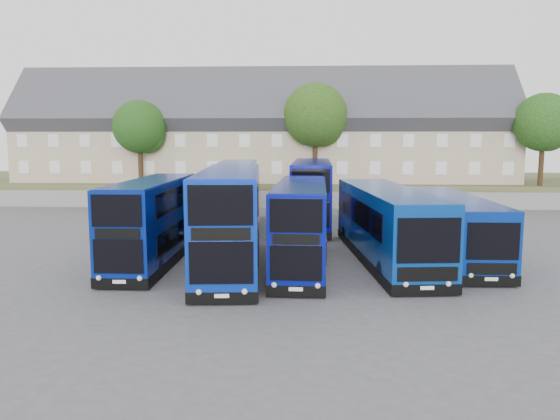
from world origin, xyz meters
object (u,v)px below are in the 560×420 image
at_px(dd_front_mid, 230,221).
at_px(tree_west, 141,129).
at_px(dd_front_left, 153,223).
at_px(tree_mid, 317,118).
at_px(tree_east, 545,125).
at_px(coach_east_a, 386,225).

bearing_deg(dd_front_mid, tree_west, 110.78).
xyz_separation_m(dd_front_left, tree_mid, (8.60, 23.49, 6.04)).
height_order(tree_west, tree_east, tree_east).
distance_m(dd_front_mid, tree_east, 34.75).
distance_m(tree_west, tree_east, 36.00).
bearing_deg(coach_east_a, dd_front_mid, -169.33).
height_order(dd_front_mid, tree_mid, tree_mid).
relative_size(coach_east_a, tree_mid, 1.49).
distance_m(dd_front_left, tree_west, 24.67).
height_order(dd_front_left, tree_east, tree_east).
bearing_deg(coach_east_a, dd_front_left, -179.93).
bearing_deg(dd_front_left, tree_east, 38.54).
bearing_deg(tree_west, coach_east_a, -48.69).
height_order(dd_front_left, tree_west, tree_west).
xyz_separation_m(dd_front_left, coach_east_a, (11.76, 1.18, -0.22)).
relative_size(dd_front_left, tree_west, 1.36).
distance_m(dd_front_left, coach_east_a, 11.82).
bearing_deg(tree_west, dd_front_left, -72.15).
bearing_deg(dd_front_mid, tree_east, 39.77).
bearing_deg(tree_mid, dd_front_left, -110.10).
height_order(coach_east_a, tree_mid, tree_mid).
height_order(dd_front_mid, coach_east_a, dd_front_mid).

